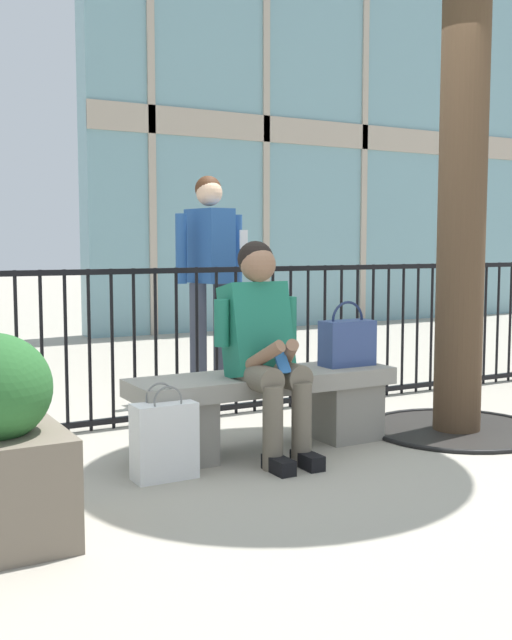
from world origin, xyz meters
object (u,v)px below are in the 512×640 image
at_px(seated_person_with_phone, 264,342).
at_px(handbag_on_bench, 347,342).
at_px(shopping_bag, 164,440).
at_px(bystander_at_railing, 210,270).
at_px(stone_bench, 264,403).

relative_size(seated_person_with_phone, handbag_on_bench, 3.04).
bearing_deg(shopping_bag, seated_person_with_phone, 10.55).
height_order(seated_person_with_phone, bystander_at_railing, bystander_at_railing).
distance_m(seated_person_with_phone, shopping_bag, 0.80).
bearing_deg(handbag_on_bench, seated_person_with_phone, -169.75).
bearing_deg(stone_bench, bystander_at_railing, 76.08).
bearing_deg(bystander_at_railing, stone_bench, -103.92).
bearing_deg(bystander_at_railing, handbag_on_bench, -81.92).
relative_size(seated_person_with_phone, bystander_at_railing, 0.71).
distance_m(handbag_on_bench, shopping_bag, 1.39).
distance_m(seated_person_with_phone, bystander_at_railing, 1.71).
height_order(stone_bench, handbag_on_bench, handbag_on_bench).
xyz_separation_m(seated_person_with_phone, handbag_on_bench, (0.66, 0.12, -0.05)).
xyz_separation_m(seated_person_with_phone, bystander_at_railing, (0.44, 1.61, 0.35)).
relative_size(stone_bench, shopping_bag, 3.27).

